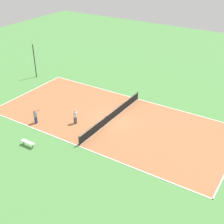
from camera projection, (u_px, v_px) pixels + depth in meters
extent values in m
plane|color=#518E47|center=(112.00, 120.00, 31.91)|extent=(80.00, 80.00, 0.00)
cube|color=#AD6B42|center=(112.00, 120.00, 31.90)|extent=(11.18, 24.18, 0.02)
cube|color=white|center=(79.00, 146.00, 27.82)|extent=(0.10, 24.18, 0.00)
cube|color=white|center=(138.00, 99.00, 35.98)|extent=(0.10, 24.18, 0.00)
cube|color=white|center=(28.00, 92.00, 37.55)|extent=(11.18, 0.10, 0.00)
cube|color=white|center=(112.00, 119.00, 31.90)|extent=(11.18, 0.10, 0.00)
cylinder|color=black|center=(79.00, 141.00, 27.65)|extent=(0.10, 0.10, 0.97)
cylinder|color=black|center=(138.00, 95.00, 35.67)|extent=(0.10, 0.10, 0.97)
cube|color=black|center=(112.00, 116.00, 31.67)|extent=(10.88, 0.03, 0.92)
cube|color=white|center=(112.00, 112.00, 31.46)|extent=(10.88, 0.04, 0.06)
cube|color=silver|center=(28.00, 142.00, 27.67)|extent=(0.36, 1.42, 0.04)
cylinder|color=#4C4C51|center=(33.00, 146.00, 27.51)|extent=(0.08, 0.08, 0.41)
cylinder|color=#4C4C51|center=(24.00, 142.00, 28.04)|extent=(0.08, 0.08, 0.41)
cube|color=navy|center=(36.00, 120.00, 31.11)|extent=(0.30, 0.26, 0.74)
cylinder|color=gray|center=(35.00, 114.00, 30.81)|extent=(0.44, 0.44, 0.52)
sphere|color=#A87A56|center=(35.00, 111.00, 30.63)|extent=(0.22, 0.22, 0.22)
cylinder|color=#262626|center=(37.00, 112.00, 31.01)|extent=(0.28, 0.10, 0.03)
torus|color=black|center=(38.00, 110.00, 31.24)|extent=(0.37, 0.37, 0.02)
cube|color=#4C4C51|center=(75.00, 120.00, 31.08)|extent=(0.22, 0.27, 0.74)
cylinder|color=silver|center=(75.00, 115.00, 30.78)|extent=(0.39, 0.39, 0.52)
sphere|color=tan|center=(75.00, 111.00, 30.60)|extent=(0.22, 0.22, 0.22)
sphere|color=#CCE033|center=(62.00, 90.00, 37.89)|extent=(0.07, 0.07, 0.07)
sphere|color=#CCE033|center=(131.00, 134.00, 29.40)|extent=(0.07, 0.07, 0.07)
cylinder|color=black|center=(35.00, 61.00, 40.66)|extent=(0.12, 0.12, 4.45)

